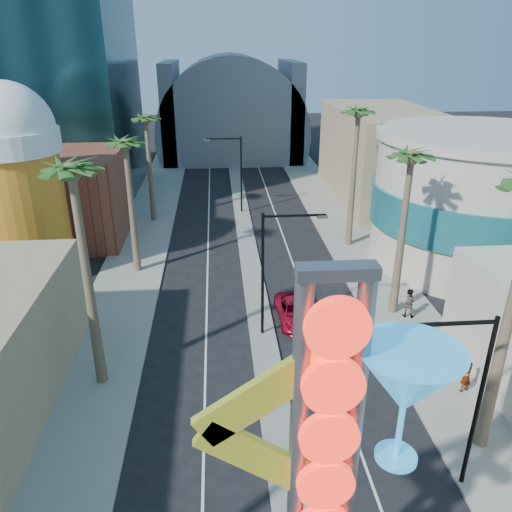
{
  "coord_description": "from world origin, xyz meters",
  "views": [
    {
      "loc": [
        -2.52,
        -6.49,
        16.98
      ],
      "look_at": [
        -0.3,
        21.22,
        4.85
      ],
      "focal_mm": 35.0,
      "sensor_mm": 36.0,
      "label": 1
    }
  ],
  "objects_px": {
    "neon_sign": "(356,451)",
    "pedestrian_a": "(466,376)",
    "red_pickup": "(296,311)",
    "pedestrian_b": "(408,303)"
  },
  "relations": [
    {
      "from": "pedestrian_a",
      "to": "neon_sign",
      "type": "bearing_deg",
      "value": 30.27
    },
    {
      "from": "pedestrian_a",
      "to": "pedestrian_b",
      "type": "xyz_separation_m",
      "value": [
        -0.24,
        7.7,
        0.08
      ]
    },
    {
      "from": "neon_sign",
      "to": "pedestrian_a",
      "type": "relative_size",
      "value": 6.88
    },
    {
      "from": "red_pickup",
      "to": "pedestrian_a",
      "type": "xyz_separation_m",
      "value": [
        7.61,
        -7.95,
        0.38
      ]
    },
    {
      "from": "red_pickup",
      "to": "pedestrian_b",
      "type": "xyz_separation_m",
      "value": [
        7.37,
        -0.25,
        0.46
      ]
    },
    {
      "from": "neon_sign",
      "to": "red_pickup",
      "type": "distance_m",
      "value": 19.77
    },
    {
      "from": "neon_sign",
      "to": "pedestrian_b",
      "type": "height_order",
      "value": "neon_sign"
    },
    {
      "from": "neon_sign",
      "to": "pedestrian_b",
      "type": "bearing_deg",
      "value": 64.13
    },
    {
      "from": "red_pickup",
      "to": "pedestrian_b",
      "type": "relative_size",
      "value": 2.48
    },
    {
      "from": "neon_sign",
      "to": "red_pickup",
      "type": "xyz_separation_m",
      "value": [
        1.51,
        18.56,
        -6.63
      ]
    }
  ]
}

